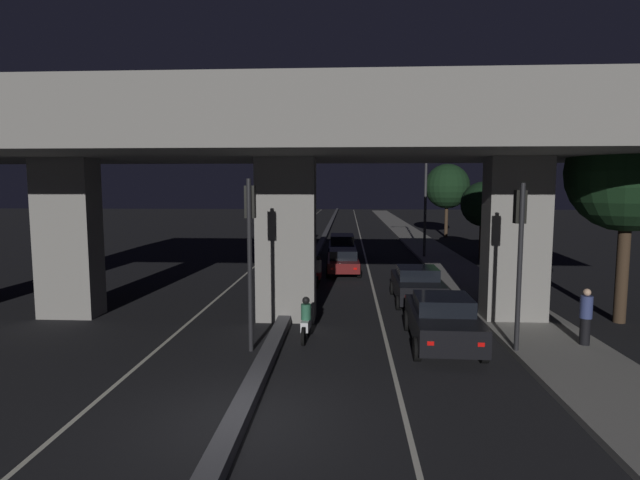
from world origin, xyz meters
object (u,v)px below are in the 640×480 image
Objects in this scene: street_lamp at (422,184)px; car_black_lead at (442,320)px; car_black_third_oncoming at (285,221)px; car_dark_blue_fourth at (342,246)px; motorcycle_white_filtering_near at (306,322)px; car_black_second at (417,284)px; motorcycle_red_filtering_mid at (318,273)px; pedestrian_on_sidewalk at (586,317)px; car_dark_green_lead_oncoming at (281,251)px; car_dark_red_third at (343,261)px; traffic_light_left_of_median at (250,235)px; car_black_second_oncoming at (302,232)px; traffic_light_right_of_median at (520,239)px.

street_lamp is 1.91× the size of car_black_lead.
car_dark_blue_fourth is at bearing 14.23° from car_black_third_oncoming.
motorcycle_white_filtering_near is at bearing 87.36° from car_black_lead.
motorcycle_red_filtering_mid is at bearing 53.16° from car_black_second.
car_black_lead is 2.68× the size of pedestrian_on_sidewalk.
street_lamp is 1.80× the size of car_dark_green_lead_oncoming.
street_lamp is 6.84m from car_dark_blue_fourth.
pedestrian_on_sidewalk is at bearing -152.12° from car_dark_red_third.
car_black_third_oncoming is at bearing 10.98° from motorcycle_white_filtering_near.
street_lamp reaches higher than motorcycle_red_filtering_mid.
street_lamp reaches higher than car_dark_blue_fourth.
motorcycle_red_filtering_mid is at bearing 132.55° from pedestrian_on_sidewalk.
car_black_second is 2.58× the size of pedestrian_on_sidewalk.
traffic_light_left_of_median is 10.32m from pedestrian_on_sidewalk.
street_lamp is at bearing 100.98° from car_dark_green_lead_oncoming.
car_dark_blue_fourth is at bearing -0.02° from motorcycle_white_filtering_near.
motorcycle_white_filtering_near is at bearing 173.38° from car_dark_red_third.
car_dark_red_third is at bearing -1.95° from motorcycle_white_filtering_near.
car_black_second is at bearing 1.28° from car_black_lead.
car_black_lead is 1.01× the size of car_black_third_oncoming.
car_black_second is at bearing 31.67° from car_dark_green_lead_oncoming.
traffic_light_right_of_median is at bearing 19.10° from car_black_second_oncoming.
traffic_light_left_of_median is 2.93× the size of motorcycle_white_filtering_near.
street_lamp is 4.98× the size of motorcycle_white_filtering_near.
car_black_second_oncoming is at bearing 92.41° from traffic_light_left_of_median.
car_dark_red_third is 18.07m from car_black_second_oncoming.
car_dark_red_third is 5.97m from car_dark_blue_fourth.
motorcycle_white_filtering_near is (-6.23, 1.05, -2.80)m from traffic_light_right_of_median.
car_dark_blue_fourth is 24.57m from car_black_third_oncoming.
street_lamp reaches higher than car_dark_red_third.
car_dark_red_third is 1.03× the size of car_black_third_oncoming.
street_lamp is 10.50m from car_dark_green_lead_oncoming.
car_black_third_oncoming is (-10.25, 36.50, 0.15)m from car_black_second.
car_dark_red_third is (-5.17, 13.53, -2.67)m from traffic_light_right_of_median.
traffic_light_right_of_median reaches higher than pedestrian_on_sidewalk.
motorcycle_white_filtering_near is at bearing -108.71° from street_lamp.
car_black_third_oncoming is 2.65× the size of pedestrian_on_sidewalk.
pedestrian_on_sidewalk is at bearing -144.95° from car_black_second.
traffic_light_left_of_median is 0.59× the size of street_lamp.
street_lamp is 20.16m from motorcycle_white_filtering_near.
car_dark_blue_fourth reaches higher than car_dark_green_lead_oncoming.
motorcycle_red_filtering_mid is 1.08× the size of pedestrian_on_sidewalk.
car_dark_red_third is at bearing 119.67° from pedestrian_on_sidewalk.
motorcycle_white_filtering_near is 1.03× the size of pedestrian_on_sidewalk.
car_dark_red_third is (-3.19, 12.79, -0.08)m from car_black_lead.
traffic_light_right_of_median is 1.19× the size of car_black_second_oncoming.
car_black_lead is (5.80, 0.74, -2.68)m from traffic_light_left_of_median.
car_dark_green_lead_oncoming is at bearing 33.78° from car_black_second.
pedestrian_on_sidewalk is (8.59, -9.36, 0.38)m from motorcycle_red_filtering_mid.
car_black_lead is at bearing 177.35° from pedestrian_on_sidewalk.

